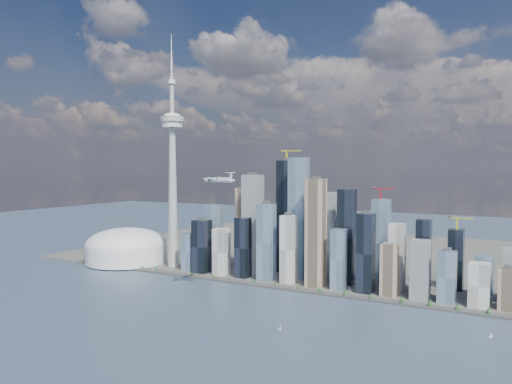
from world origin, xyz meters
The scene contains 10 objects.
ground centered at (0.00, 0.00, 0.00)m, with size 4000.00×4000.00×0.00m, color #2D3D50.
seawall centered at (0.00, 250.00, 2.00)m, with size 1100.00×22.00×4.00m, color #383838.
land centered at (0.00, 700.00, 1.50)m, with size 1400.00×900.00×3.00m, color #4C4C47.
shoreline_trees centered at (0.00, 250.00, 8.78)m, with size 960.53×7.20×8.80m.
skyscraper_cluster centered at (59.61, 336.81, 87.34)m, with size 736.00×142.00×279.92m.
needle_tower centered at (-300.00, 310.00, 235.84)m, with size 56.00×56.00×550.50m.
dome_stadium centered at (-440.00, 300.00, 39.44)m, with size 200.00×200.00×86.00m.
airplane centered at (-40.69, 112.00, 220.14)m, with size 74.41×66.06×18.16m.
sailboat_west centered at (124.73, 22.75, 3.39)m, with size 7.46×4.31×10.55m.
sailboat_east centered at (402.66, 137.01, 3.02)m, with size 6.81×2.57×9.41m.
Camera 1 is at (443.56, -635.87, 244.68)m, focal length 35.00 mm.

